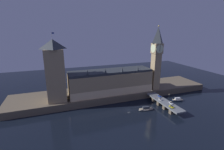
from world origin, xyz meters
name	(u,v)px	position (x,y,z in m)	size (l,w,h in m)	color
ground_plane	(129,110)	(0.00, 0.00, 0.00)	(400.00, 400.00, 0.00)	black
embankment	(114,92)	(0.00, 39.00, 3.42)	(220.00, 42.00, 6.85)	brown
parliament_hall	(111,81)	(-6.55, 32.43, 19.00)	(87.82, 24.19, 29.31)	tan
clock_tower	(156,57)	(44.11, 25.59, 44.03)	(10.16, 10.27, 70.08)	tan
victoria_tower	(55,71)	(-61.45, 29.84, 35.76)	(17.01, 17.01, 63.54)	tan
bridge	(164,103)	(35.38, -5.00, 3.81)	(10.10, 46.00, 5.71)	slate
car_northbound_lead	(160,100)	(33.16, -1.55, 6.38)	(2.11, 3.88, 1.43)	silver
car_northbound_trail	(172,107)	(33.16, -17.91, 6.40)	(2.07, 4.69, 1.47)	yellow
car_southbound_lead	(171,103)	(37.60, -11.75, 6.41)	(2.06, 4.45, 1.49)	white
car_southbound_trail	(160,96)	(37.60, 5.82, 6.42)	(1.88, 4.37, 1.51)	navy
pedestrian_near_rail	(171,107)	(30.94, -19.32, 6.66)	(0.38, 0.38, 1.79)	black
pedestrian_far_rail	(156,98)	(30.94, 3.07, 6.60)	(0.38, 0.38, 1.70)	black
street_lamp_near	(171,104)	(30.54, -19.72, 10.06)	(1.34, 0.60, 6.97)	#2D3333
street_lamp_mid	(169,96)	(40.22, -5.00, 10.08)	(1.34, 0.60, 7.00)	#2D3333
street_lamp_far	(152,92)	(30.54, 9.72, 10.02)	(1.34, 0.60, 6.89)	#2D3333
boat_upstream	(146,109)	(14.73, -5.83, 1.41)	(14.42, 5.63, 3.85)	#B2A893
boat_downstream	(177,100)	(56.53, 0.77, 1.43)	(12.64, 6.83, 3.93)	#1E2842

